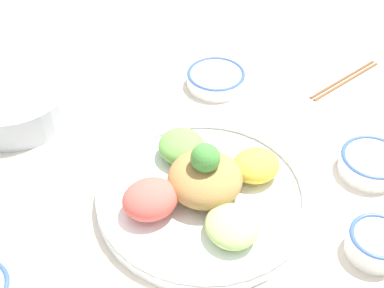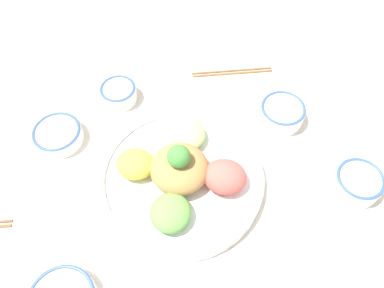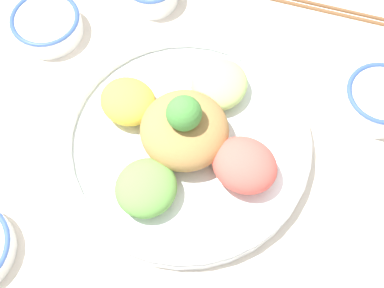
% 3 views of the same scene
% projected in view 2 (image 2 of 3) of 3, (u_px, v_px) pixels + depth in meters
% --- Properties ---
extents(ground_plane, '(2.40, 2.40, 0.00)m').
position_uv_depth(ground_plane, '(197.00, 175.00, 0.81)').
color(ground_plane, silver).
extents(salad_platter, '(0.35, 0.35, 0.12)m').
position_uv_depth(salad_platter, '(180.00, 175.00, 0.78)').
color(salad_platter, white).
rests_on(salad_platter, ground_plane).
extents(sauce_bowl_red, '(0.10, 0.10, 0.05)m').
position_uv_depth(sauce_bowl_red, '(358.00, 182.00, 0.77)').
color(sauce_bowl_red, white).
rests_on(sauce_bowl_red, ground_plane).
extents(rice_bowl_blue, '(0.11, 0.11, 0.04)m').
position_uv_depth(rice_bowl_blue, '(58.00, 135.00, 0.84)').
color(rice_bowl_blue, white).
rests_on(rice_bowl_blue, ground_plane).
extents(rice_bowl_plain, '(0.10, 0.10, 0.05)m').
position_uv_depth(rice_bowl_plain, '(282.00, 113.00, 0.87)').
color(rice_bowl_plain, white).
rests_on(rice_bowl_plain, ground_plane).
extents(sauce_bowl_far, '(0.09, 0.09, 0.04)m').
position_uv_depth(sauce_bowl_far, '(119.00, 93.00, 0.90)').
color(sauce_bowl_far, white).
rests_on(sauce_bowl_far, ground_plane).
extents(chopsticks_pair_near, '(0.20, 0.10, 0.01)m').
position_uv_depth(chopsticks_pair_near, '(232.00, 72.00, 0.97)').
color(chopsticks_pair_near, brown).
rests_on(chopsticks_pair_near, ground_plane).
extents(serving_spoon_main, '(0.12, 0.04, 0.01)m').
position_uv_depth(serving_spoon_main, '(352.00, 145.00, 0.85)').
color(serving_spoon_main, silver).
rests_on(serving_spoon_main, ground_plane).
extents(serving_spoon_extra, '(0.12, 0.10, 0.01)m').
position_uv_depth(serving_spoon_extra, '(122.00, 50.00, 1.01)').
color(serving_spoon_extra, silver).
rests_on(serving_spoon_extra, ground_plane).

